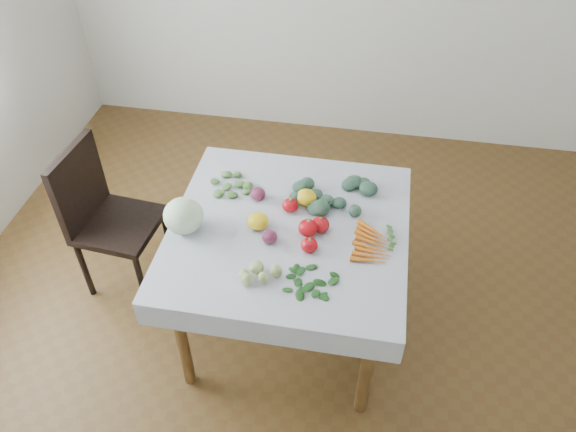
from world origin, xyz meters
name	(u,v)px	position (x,y,z in m)	size (l,w,h in m)	color
ground	(288,323)	(0.00, 0.00, 0.00)	(4.00, 4.00, 0.00)	brown
table	(289,243)	(0.00, 0.00, 0.65)	(1.00, 1.00, 0.75)	brown
tablecloth	(289,228)	(0.00, 0.00, 0.75)	(1.12, 1.12, 0.01)	silver
chair	(102,211)	(-1.07, 0.18, 0.53)	(0.45, 0.45, 0.92)	black
cabbage	(183,216)	(-0.48, -0.09, 0.84)	(0.19, 0.19, 0.17)	silver
tomato_a	(290,205)	(-0.01, 0.12, 0.79)	(0.08, 0.08, 0.07)	red
tomato_b	(308,228)	(0.10, -0.03, 0.80)	(0.09, 0.09, 0.08)	red
tomato_c	(320,225)	(0.15, 0.01, 0.79)	(0.08, 0.08, 0.07)	red
tomato_d	(309,245)	(0.12, -0.13, 0.79)	(0.08, 0.08, 0.07)	red
heirloom_back	(306,197)	(0.05, 0.19, 0.79)	(0.10, 0.10, 0.07)	yellow
heirloom_front	(258,221)	(-0.14, -0.02, 0.79)	(0.10, 0.10, 0.07)	yellow
onion_a	(258,194)	(-0.19, 0.18, 0.79)	(0.08, 0.08, 0.06)	#57183D
onion_b	(270,237)	(-0.07, -0.11, 0.79)	(0.07, 0.07, 0.06)	#57183D
tomatillo_cluster	(259,272)	(-0.07, -0.32, 0.78)	(0.15, 0.12, 0.05)	#B0BE6D
carrot_bunch	(373,245)	(0.40, -0.06, 0.77)	(0.18, 0.27, 0.03)	orange
kale_bunch	(334,196)	(0.19, 0.24, 0.78)	(0.40, 0.30, 0.05)	#335342
basil_bunch	(312,281)	(0.16, -0.31, 0.76)	(0.24, 0.17, 0.01)	#195119
dill_bunch	(230,184)	(-0.35, 0.26, 0.77)	(0.22, 0.15, 0.02)	#55853C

